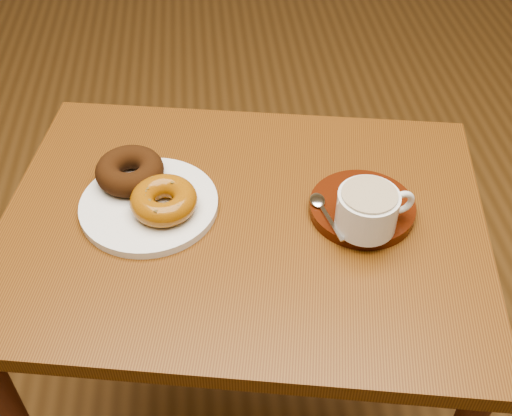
{
  "coord_description": "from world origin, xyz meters",
  "views": [
    {
      "loc": [
        -0.16,
        -0.49,
        1.38
      ],
      "look_at": [
        -0.09,
        0.2,
        0.71
      ],
      "focal_mm": 45.0,
      "sensor_mm": 36.0,
      "label": 1
    }
  ],
  "objects": [
    {
      "name": "donut_caramel",
      "position": [
        -0.23,
        0.22,
        0.72
      ],
      "size": [
        0.11,
        0.11,
        0.04
      ],
      "rotation": [
        0.0,
        0.0,
        -0.08
      ],
      "color": "#8E530F",
      "rests_on": "donut_plate"
    },
    {
      "name": "cafe_table",
      "position": [
        -0.11,
        0.2,
        0.58
      ],
      "size": [
        0.82,
        0.68,
        0.69
      ],
      "rotation": [
        0.0,
        0.0,
        -0.18
      ],
      "color": "brown",
      "rests_on": "ground"
    },
    {
      "name": "saucer",
      "position": [
        0.07,
        0.2,
        0.7
      ],
      "size": [
        0.17,
        0.17,
        0.02
      ],
      "primitive_type": "cylinder",
      "rotation": [
        0.0,
        0.0,
        -0.03
      ],
      "color": "#3E1508",
      "rests_on": "cafe_table"
    },
    {
      "name": "coffee_cup",
      "position": [
        0.06,
        0.15,
        0.74
      ],
      "size": [
        0.12,
        0.09,
        0.06
      ],
      "rotation": [
        0.0,
        0.0,
        0.17
      ],
      "color": "silver",
      "rests_on": "saucer"
    },
    {
      "name": "donut_cinnamon",
      "position": [
        -0.28,
        0.29,
        0.72
      ],
      "size": [
        0.13,
        0.13,
        0.04
      ],
      "primitive_type": "torus",
      "rotation": [
        0.0,
        0.0,
        0.2
      ],
      "color": "#32190A",
      "rests_on": "donut_plate"
    },
    {
      "name": "donut_plate",
      "position": [
        -0.26,
        0.24,
        0.7
      ],
      "size": [
        0.22,
        0.22,
        0.01
      ],
      "primitive_type": "cylinder",
      "rotation": [
        0.0,
        0.0,
        0.05
      ],
      "color": "silver",
      "rests_on": "cafe_table"
    },
    {
      "name": "teaspoon",
      "position": [
        0.0,
        0.2,
        0.71
      ],
      "size": [
        0.04,
        0.1,
        0.01
      ],
      "rotation": [
        0.0,
        0.0,
        0.25
      ],
      "color": "silver",
      "rests_on": "saucer"
    }
  ]
}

